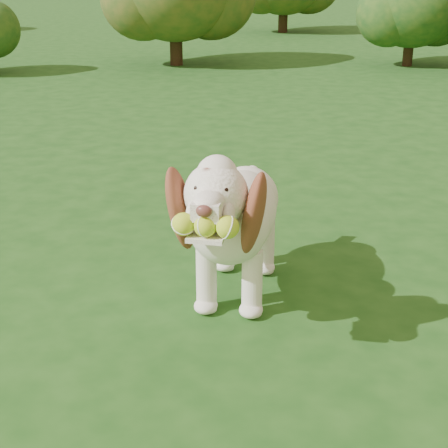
{
  "coord_description": "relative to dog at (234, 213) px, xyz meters",
  "views": [
    {
      "loc": [
        0.38,
        -2.66,
        1.56
      ],
      "look_at": [
        0.15,
        0.04,
        0.49
      ],
      "focal_mm": 55.0,
      "sensor_mm": 36.0,
      "label": 1
    }
  ],
  "objects": [
    {
      "name": "ground",
      "position": [
        -0.17,
        -0.3,
        -0.44
      ],
      "size": [
        80.0,
        80.0,
        0.0
      ],
      "primitive_type": "plane",
      "color": "#174212",
      "rests_on": "ground"
    },
    {
      "name": "shrub_c",
      "position": [
        2.06,
        7.71,
        0.42
      ],
      "size": [
        1.43,
        1.43,
        1.48
      ],
      "color": "#382314",
      "rests_on": "ground"
    },
    {
      "name": "dog",
      "position": [
        0.0,
        0.0,
        0.0
      ],
      "size": [
        0.5,
        1.28,
        0.83
      ],
      "rotation": [
        0.0,
        0.0,
        -0.1
      ],
      "color": "white",
      "rests_on": "ground"
    }
  ]
}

